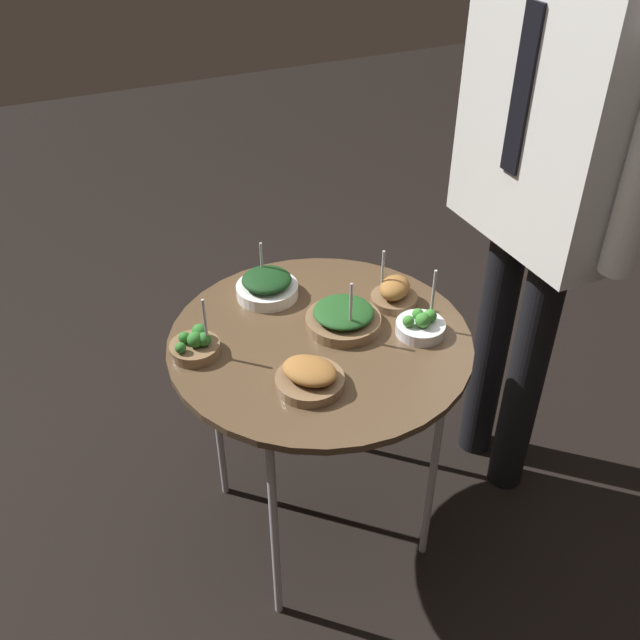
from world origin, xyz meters
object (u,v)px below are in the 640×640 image
at_px(bowl_broccoli_mid_right, 421,325).
at_px(bowl_roast_back_right, 394,293).
at_px(bowl_spinach_near_rim, 267,286).
at_px(serving_cart, 320,351).
at_px(bowl_roast_front_center, 310,377).
at_px(bowl_spinach_front_right, 343,318).
at_px(waiter_figure, 551,150).
at_px(bowl_broccoli_front_left, 195,345).

xyz_separation_m(bowl_broccoli_mid_right, bowl_roast_back_right, (-0.13, 0.00, 0.01)).
relative_size(bowl_broccoli_mid_right, bowl_spinach_near_rim, 1.03).
bearing_deg(serving_cart, bowl_roast_front_center, -31.91).
bearing_deg(bowl_roast_front_center, bowl_broccoli_mid_right, 101.41).
distance_m(serving_cart, bowl_spinach_front_right, 0.10).
height_order(serving_cart, bowl_broccoli_mid_right, bowl_broccoli_mid_right).
height_order(bowl_spinach_front_right, bowl_spinach_near_rim, bowl_spinach_front_right).
bearing_deg(bowl_spinach_front_right, bowl_spinach_near_rim, -149.33).
distance_m(bowl_spinach_front_right, bowl_roast_back_right, 0.16).
bearing_deg(bowl_roast_back_right, waiter_figure, 79.86).
bearing_deg(bowl_roast_back_right, bowl_spinach_near_rim, -120.57).
height_order(bowl_broccoli_front_left, bowl_spinach_near_rim, bowl_broccoli_front_left).
distance_m(bowl_roast_back_right, waiter_figure, 0.49).
relative_size(bowl_roast_back_right, waiter_figure, 0.09).
bearing_deg(waiter_figure, bowl_broccoli_mid_right, -78.72).
bearing_deg(bowl_spinach_near_rim, bowl_roast_front_center, -6.70).
xyz_separation_m(serving_cart, bowl_spinach_near_rim, (-0.21, -0.05, 0.07)).
relative_size(bowl_spinach_front_right, bowl_spinach_near_rim, 1.15).
relative_size(serving_cart, bowl_roast_back_right, 4.86).
bearing_deg(waiter_figure, serving_cart, -91.21).
xyz_separation_m(bowl_broccoli_mid_right, bowl_spinach_near_rim, (-0.30, -0.27, 0.01)).
distance_m(bowl_roast_front_center, bowl_roast_back_right, 0.37).
distance_m(bowl_roast_back_right, bowl_spinach_near_rim, 0.32).
height_order(bowl_roast_front_center, bowl_roast_back_right, bowl_roast_back_right).
bearing_deg(bowl_spinach_near_rim, bowl_broccoli_front_left, -57.04).
bearing_deg(bowl_spinach_front_right, bowl_broccoli_mid_right, 57.15).
relative_size(serving_cart, bowl_spinach_near_rim, 4.56).
height_order(bowl_broccoli_front_left, bowl_roast_back_right, bowl_broccoli_front_left).
bearing_deg(serving_cart, bowl_broccoli_mid_right, 69.38).
height_order(bowl_roast_back_right, waiter_figure, waiter_figure).
relative_size(bowl_broccoli_front_left, bowl_roast_front_center, 0.99).
xyz_separation_m(bowl_roast_front_center, bowl_roast_back_right, (-0.20, 0.32, 0.00)).
bearing_deg(bowl_broccoli_front_left, bowl_roast_front_center, 42.10).
xyz_separation_m(bowl_roast_front_center, waiter_figure, (-0.13, 0.67, 0.34)).
bearing_deg(waiter_figure, bowl_spinach_front_right, -93.14).
xyz_separation_m(serving_cart, bowl_roast_front_center, (0.15, -0.09, 0.07)).
bearing_deg(bowl_roast_back_right, bowl_broccoli_front_left, -91.37).
height_order(serving_cart, bowl_spinach_front_right, bowl_spinach_front_right).
relative_size(bowl_broccoli_front_left, bowl_roast_back_right, 1.03).
xyz_separation_m(bowl_spinach_front_right, bowl_broccoli_mid_right, (0.10, 0.15, -0.00)).
xyz_separation_m(serving_cart, waiter_figure, (0.01, 0.58, 0.41)).
relative_size(bowl_spinach_front_right, waiter_figure, 0.11).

